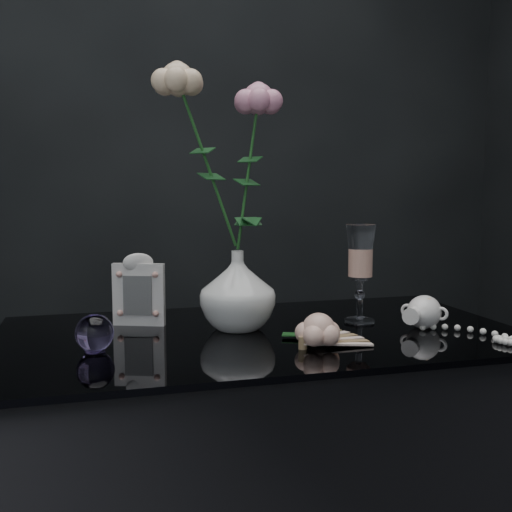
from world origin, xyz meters
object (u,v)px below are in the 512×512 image
object	(u,v)px
pearl_jar	(424,310)
wine_glass	(360,274)
paperweight	(95,333)
loose_rose	(319,330)
picture_frame	(139,289)
vase	(238,290)

from	to	relation	value
pearl_jar	wine_glass	bearing A→B (deg)	-173.23
paperweight	loose_rose	xyz separation A→B (m)	(0.40, -0.08, -0.00)
loose_rose	wine_glass	bearing A→B (deg)	34.11
picture_frame	pearl_jar	distance (m)	0.60
loose_rose	pearl_jar	bearing A→B (deg)	5.52
loose_rose	picture_frame	bearing A→B (deg)	126.14
vase	loose_rose	size ratio (longest dim) A/B	0.88
vase	paperweight	bearing A→B (deg)	-160.69
wine_glass	paperweight	bearing A→B (deg)	-170.40
paperweight	picture_frame	bearing A→B (deg)	64.17
vase	pearl_jar	size ratio (longest dim) A/B	0.65
wine_glass	vase	bearing A→B (deg)	178.73
vase	picture_frame	bearing A→B (deg)	154.64
paperweight	wine_glass	bearing A→B (deg)	9.60
wine_glass	paperweight	xyz separation A→B (m)	(-0.56, -0.09, -0.07)
loose_rose	pearl_jar	xyz separation A→B (m)	(0.27, 0.09, 0.00)
vase	wine_glass	world-z (taller)	wine_glass
wine_glass	paperweight	size ratio (longest dim) A/B	3.13
vase	pearl_jar	world-z (taller)	vase
loose_rose	pearl_jar	size ratio (longest dim) A/B	0.74
picture_frame	loose_rose	world-z (taller)	picture_frame
vase	picture_frame	xyz separation A→B (m)	(-0.19, 0.09, -0.00)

